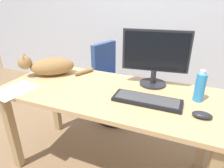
% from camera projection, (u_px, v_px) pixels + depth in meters
% --- Properties ---
extents(ground_plane, '(8.00, 8.00, 0.00)m').
position_uv_depth(ground_plane, '(108.00, 166.00, 1.74)').
color(ground_plane, '#846647').
extents(back_wall, '(6.00, 0.04, 2.60)m').
position_uv_depth(back_wall, '(156.00, 1.00, 2.50)').
color(back_wall, silver).
rests_on(back_wall, ground_plane).
extents(desk, '(1.57, 0.68, 0.74)m').
position_uv_depth(desk, '(107.00, 103.00, 1.47)').
color(desk, tan).
rests_on(desk, ground_plane).
extents(office_chair, '(0.50, 0.48, 0.89)m').
position_uv_depth(office_chair, '(113.00, 88.00, 2.32)').
color(office_chair, black).
rests_on(office_chair, ground_plane).
extents(monitor, '(0.48, 0.20, 0.41)m').
position_uv_depth(monitor, '(155.00, 56.00, 1.43)').
color(monitor, '#232328').
rests_on(monitor, desk).
extents(keyboard, '(0.44, 0.15, 0.03)m').
position_uv_depth(keyboard, '(147.00, 100.00, 1.27)').
color(keyboard, black).
rests_on(keyboard, desk).
extents(cat, '(0.52, 0.39, 0.20)m').
position_uv_depth(cat, '(50.00, 66.00, 1.68)').
color(cat, olive).
rests_on(cat, desk).
extents(computer_mouse, '(0.11, 0.06, 0.04)m').
position_uv_depth(computer_mouse, '(202.00, 115.00, 1.11)').
color(computer_mouse, '#232328').
rests_on(computer_mouse, desk).
extents(paper_sheet, '(0.25, 0.32, 0.00)m').
position_uv_depth(paper_sheet, '(15.00, 90.00, 1.43)').
color(paper_sheet, white).
rests_on(paper_sheet, desk).
extents(water_bottle, '(0.06, 0.06, 0.21)m').
position_uv_depth(water_bottle, '(200.00, 87.00, 1.26)').
color(water_bottle, '#2D8CD1').
rests_on(water_bottle, desk).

